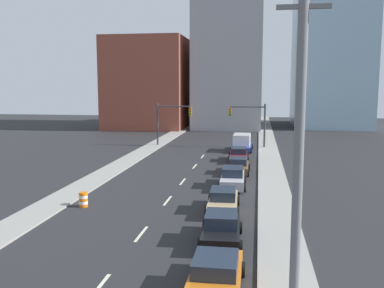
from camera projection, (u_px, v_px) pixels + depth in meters
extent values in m
cube|color=gray|center=(160.00, 142.00, 58.47)|extent=(2.35, 99.74, 0.13)
cube|color=gray|center=(267.00, 144.00, 56.26)|extent=(2.35, 99.74, 0.13)
cube|color=beige|center=(99.00, 288.00, 16.61)|extent=(0.16, 2.40, 0.01)
cube|color=beige|center=(141.00, 234.00, 22.60)|extent=(0.16, 2.40, 0.01)
cube|color=beige|center=(168.00, 201.00, 29.10)|extent=(0.16, 2.40, 0.01)
cube|color=beige|center=(183.00, 182.00, 34.87)|extent=(0.16, 2.40, 0.01)
cube|color=beige|center=(195.00, 166.00, 41.39)|extent=(0.16, 2.40, 0.01)
cube|color=beige|center=(203.00, 156.00, 47.18)|extent=(0.16, 2.40, 0.01)
cube|color=brown|center=(150.00, 83.00, 79.00)|extent=(14.00, 16.00, 16.20)
cube|color=#99999E|center=(230.00, 45.00, 79.74)|extent=(12.00, 20.00, 30.35)
cube|color=#99B7CC|center=(330.00, 48.00, 80.86)|extent=(13.00, 20.00, 29.42)
cylinder|color=#38383D|center=(158.00, 124.00, 55.33)|extent=(0.24, 0.24, 5.51)
cylinder|color=#38383D|center=(174.00, 106.00, 54.68)|extent=(4.30, 0.16, 0.16)
cube|color=#B79319|center=(190.00, 111.00, 54.44)|extent=(0.34, 0.32, 1.10)
cylinder|color=red|center=(190.00, 109.00, 54.22)|extent=(0.22, 0.04, 0.22)
cylinder|color=#593F0C|center=(190.00, 112.00, 54.27)|extent=(0.22, 0.04, 0.22)
cylinder|color=#0C3F14|center=(190.00, 114.00, 54.32)|extent=(0.22, 0.04, 0.22)
cylinder|color=#38383D|center=(265.00, 126.00, 53.24)|extent=(0.24, 0.24, 5.51)
cylinder|color=#38383D|center=(248.00, 107.00, 53.25)|extent=(4.30, 0.16, 0.16)
cube|color=#B79319|center=(230.00, 112.00, 53.66)|extent=(0.34, 0.32, 1.10)
cylinder|color=red|center=(230.00, 109.00, 53.45)|extent=(0.22, 0.04, 0.22)
cylinder|color=#593F0C|center=(230.00, 112.00, 53.50)|extent=(0.22, 0.04, 0.22)
cylinder|color=#0C3F14|center=(230.00, 115.00, 53.54)|extent=(0.22, 0.04, 0.22)
cylinder|color=slate|center=(298.00, 162.00, 13.25)|extent=(0.32, 0.32, 10.91)
cube|color=slate|center=(304.00, 7.00, 12.61)|extent=(1.60, 0.14, 0.14)
cylinder|color=orange|center=(84.00, 205.00, 27.66)|extent=(0.56, 0.56, 0.19)
cylinder|color=white|center=(83.00, 202.00, 27.63)|extent=(0.56, 0.56, 0.19)
cylinder|color=orange|center=(83.00, 200.00, 27.60)|extent=(0.56, 0.56, 0.19)
cylinder|color=white|center=(83.00, 197.00, 27.58)|extent=(0.56, 0.56, 0.19)
cylinder|color=orange|center=(83.00, 194.00, 27.55)|extent=(0.56, 0.56, 0.19)
cube|color=orange|center=(215.00, 279.00, 16.29)|extent=(1.91, 4.54, 0.62)
cube|color=#1E2838|center=(215.00, 264.00, 16.21)|extent=(1.67, 2.04, 0.57)
cylinder|color=black|center=(195.00, 266.00, 17.83)|extent=(0.22, 0.63, 0.63)
cylinder|color=black|center=(242.00, 269.00, 17.54)|extent=(0.22, 0.63, 0.63)
cube|color=black|center=(221.00, 232.00, 21.37)|extent=(2.00, 4.50, 0.70)
cube|color=#1E2838|center=(221.00, 219.00, 21.28)|extent=(1.68, 2.06, 0.63)
cylinder|color=black|center=(205.00, 226.00, 22.85)|extent=(0.25, 0.65, 0.64)
cylinder|color=black|center=(240.00, 228.00, 22.64)|extent=(0.25, 0.65, 0.64)
cylinder|color=black|center=(200.00, 245.00, 20.15)|extent=(0.25, 0.65, 0.64)
cylinder|color=black|center=(240.00, 247.00, 19.94)|extent=(0.25, 0.65, 0.64)
cube|color=tan|center=(223.00, 203.00, 26.62)|extent=(1.90, 4.59, 0.63)
cube|color=#1E2838|center=(223.00, 194.00, 26.54)|extent=(1.60, 2.09, 0.60)
cylinder|color=black|center=(210.00, 199.00, 28.14)|extent=(0.24, 0.70, 0.70)
cylinder|color=black|center=(238.00, 200.00, 27.92)|extent=(0.24, 0.70, 0.70)
cylinder|color=black|center=(207.00, 212.00, 25.37)|extent=(0.24, 0.70, 0.70)
cylinder|color=black|center=(237.00, 213.00, 25.16)|extent=(0.24, 0.70, 0.70)
cube|color=#B2B2BC|center=(233.00, 180.00, 33.03)|extent=(1.89, 4.85, 0.72)
cube|color=#1E2838|center=(233.00, 171.00, 32.94)|extent=(1.61, 2.20, 0.64)
cylinder|color=black|center=(222.00, 178.00, 34.64)|extent=(0.24, 0.64, 0.63)
cylinder|color=black|center=(245.00, 179.00, 34.41)|extent=(0.24, 0.64, 0.63)
cylinder|color=black|center=(220.00, 187.00, 31.71)|extent=(0.24, 0.64, 0.63)
cylinder|color=black|center=(244.00, 188.00, 31.49)|extent=(0.24, 0.64, 0.63)
cube|color=brown|center=(238.00, 168.00, 38.12)|extent=(1.81, 4.29, 0.63)
cube|color=#1E2838|center=(238.00, 161.00, 38.03)|extent=(1.58, 1.94, 0.59)
cylinder|color=black|center=(229.00, 167.00, 39.58)|extent=(0.22, 0.65, 0.65)
cylinder|color=black|center=(249.00, 167.00, 39.29)|extent=(0.22, 0.65, 0.65)
cylinder|color=black|center=(226.00, 172.00, 36.99)|extent=(0.22, 0.65, 0.65)
cylinder|color=black|center=(248.00, 173.00, 36.70)|extent=(0.22, 0.65, 0.65)
cube|color=maroon|center=(239.00, 156.00, 44.20)|extent=(2.00, 4.69, 0.63)
cube|color=#1E2838|center=(239.00, 150.00, 44.11)|extent=(1.67, 2.14, 0.60)
cylinder|color=black|center=(230.00, 155.00, 45.73)|extent=(0.25, 0.72, 0.71)
cylinder|color=black|center=(247.00, 156.00, 45.52)|extent=(0.25, 0.72, 0.71)
cylinder|color=black|center=(229.00, 160.00, 42.91)|extent=(0.25, 0.72, 0.71)
cylinder|color=black|center=(248.00, 160.00, 42.71)|extent=(0.25, 0.72, 0.71)
cube|color=navy|center=(242.00, 147.00, 51.08)|extent=(2.30, 5.32, 0.53)
cube|color=silver|center=(242.00, 140.00, 50.70)|extent=(2.00, 3.31, 1.33)
cylinder|color=black|center=(234.00, 146.00, 52.89)|extent=(0.24, 0.68, 0.68)
cylinder|color=black|center=(252.00, 146.00, 52.50)|extent=(0.24, 0.68, 0.68)
cylinder|color=black|center=(231.00, 150.00, 49.70)|extent=(0.24, 0.68, 0.68)
cylinder|color=black|center=(251.00, 150.00, 49.31)|extent=(0.24, 0.68, 0.68)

